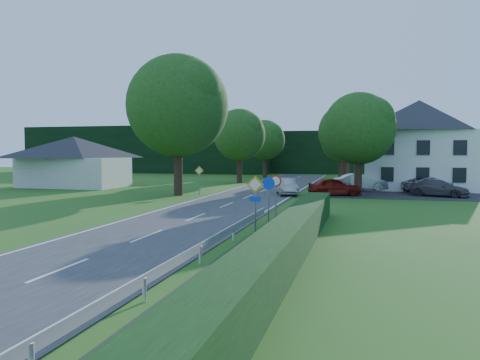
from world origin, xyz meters
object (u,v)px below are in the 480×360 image
(moving_car, at_px, (287,186))
(parked_car_silver_a, at_px, (361,182))
(parked_car_red, at_px, (335,187))
(parked_car_silver_b, at_px, (430,185))
(parked_car_grey, at_px, (439,188))
(parasol, at_px, (374,180))
(streetlight, at_px, (354,142))
(motorcycle, at_px, (282,186))

(moving_car, relative_size, parked_car_silver_a, 0.87)
(parked_car_red, bearing_deg, parked_car_silver_b, -71.93)
(parked_car_grey, xyz_separation_m, parasol, (-4.98, 6.73, 0.21))
(streetlight, xyz_separation_m, parasol, (1.81, 5.00, -3.56))
(motorcycle, bearing_deg, parked_car_silver_b, 17.42)
(motorcycle, bearing_deg, streetlight, 5.61)
(parked_car_red, bearing_deg, parked_car_grey, -95.48)
(parked_car_silver_a, relative_size, parked_car_silver_b, 0.98)
(motorcycle, height_order, parasol, parasol)
(parked_car_red, height_order, parked_car_silver_b, parked_car_red)
(moving_car, distance_m, motorcycle, 4.15)
(streetlight, distance_m, parasol, 6.40)
(parked_car_red, relative_size, parked_car_grey, 0.94)
(parked_car_grey, bearing_deg, parked_car_silver_b, 25.18)
(parked_car_silver_b, bearing_deg, parked_car_grey, 149.51)
(parked_car_silver_a, bearing_deg, parked_car_grey, -138.40)
(moving_car, relative_size, parasol, 2.18)
(parked_car_silver_a, distance_m, parked_car_silver_b, 6.02)
(parked_car_red, distance_m, parked_car_silver_b, 9.64)
(parked_car_grey, distance_m, parked_car_silver_b, 3.88)
(moving_car, height_order, parasol, parasol)
(streetlight, xyz_separation_m, motorcycle, (-6.47, 0.54, -3.97))
(motorcycle, xyz_separation_m, parked_car_silver_b, (13.09, 1.61, 0.23))
(parked_car_red, bearing_deg, parked_car_silver_a, -36.25)
(streetlight, bearing_deg, parked_car_silver_b, 18.01)
(parasol, bearing_deg, parked_car_silver_a, -113.02)
(motorcycle, relative_size, parked_car_grey, 0.38)
(moving_car, height_order, parked_car_silver_a, parked_car_silver_a)
(parked_car_red, height_order, parked_car_grey, parked_car_red)
(parked_car_silver_b, xyz_separation_m, parasol, (-4.81, 2.85, 0.18))
(parked_car_silver_a, bearing_deg, moving_car, 116.93)
(parked_car_silver_a, height_order, parked_car_grey, parked_car_silver_a)
(parked_car_grey, height_order, parked_car_silver_b, parked_car_silver_b)
(streetlight, xyz_separation_m, parked_car_grey, (6.79, -1.73, -3.76))
(motorcycle, relative_size, parasol, 0.90)
(moving_car, distance_m, parked_car_silver_a, 8.19)
(parasol, bearing_deg, parked_car_grey, -53.49)
(moving_car, distance_m, parked_car_silver_b, 13.23)
(moving_car, relative_size, motorcycle, 2.41)
(parked_car_silver_a, relative_size, parasol, 2.51)
(parked_car_silver_b, relative_size, parasol, 2.57)
(parked_car_grey, bearing_deg, motorcycle, 102.91)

